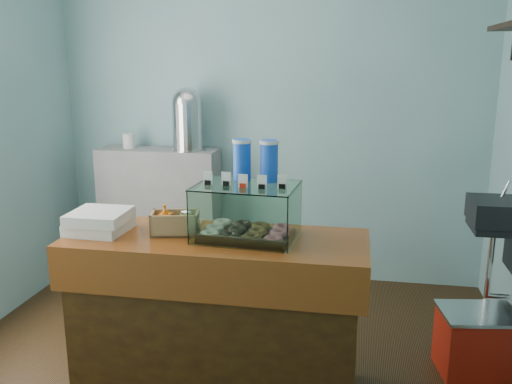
% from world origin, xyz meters
% --- Properties ---
extents(ground, '(3.50, 3.50, 0.00)m').
position_xyz_m(ground, '(0.00, 0.00, 0.00)').
color(ground, black).
rests_on(ground, ground).
extents(room_shell, '(3.54, 3.04, 2.82)m').
position_xyz_m(room_shell, '(0.03, 0.01, 1.71)').
color(room_shell, '#719FA5').
rests_on(room_shell, ground).
extents(counter, '(1.60, 0.60, 0.90)m').
position_xyz_m(counter, '(0.00, -0.25, 0.46)').
color(counter, '#452B0D').
rests_on(counter, ground).
extents(back_shelf, '(1.00, 0.32, 1.10)m').
position_xyz_m(back_shelf, '(-0.90, 1.32, 0.55)').
color(back_shelf, gray).
rests_on(back_shelf, ground).
extents(display_case, '(0.55, 0.42, 0.50)m').
position_xyz_m(display_case, '(0.17, -0.20, 1.07)').
color(display_case, '#362010').
rests_on(display_case, counter).
extents(condiment_crate, '(0.28, 0.20, 0.16)m').
position_xyz_m(condiment_crate, '(-0.23, -0.23, 0.96)').
color(condiment_crate, tan).
rests_on(condiment_crate, counter).
extents(pastry_boxes, '(0.31, 0.31, 0.12)m').
position_xyz_m(pastry_boxes, '(-0.65, -0.27, 0.96)').
color(pastry_boxes, silver).
rests_on(pastry_boxes, counter).
extents(coffee_urn, '(0.27, 0.27, 0.51)m').
position_xyz_m(coffee_urn, '(-0.63, 1.30, 1.37)').
color(coffee_urn, silver).
rests_on(coffee_urn, back_shelf).
extents(red_cooler, '(0.49, 0.40, 0.39)m').
position_xyz_m(red_cooler, '(1.46, 0.18, 0.20)').
color(red_cooler, red).
rests_on(red_cooler, ground).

